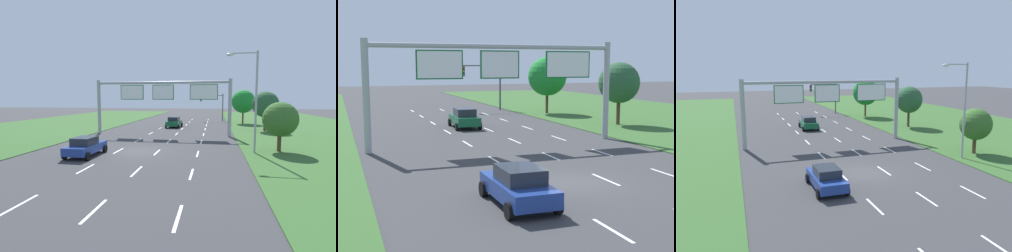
{
  "view_description": "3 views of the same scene",
  "coord_description": "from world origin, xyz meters",
  "views": [
    {
      "loc": [
        6.57,
        -21.7,
        4.63
      ],
      "look_at": [
        1.23,
        8.38,
        1.41
      ],
      "focal_mm": 28.0,
      "sensor_mm": 36.0,
      "label": 1
    },
    {
      "loc": [
        -10.18,
        -18.74,
        5.48
      ],
      "look_at": [
        -0.13,
        8.65,
        1.58
      ],
      "focal_mm": 50.0,
      "sensor_mm": 36.0,
      "label": 2
    },
    {
      "loc": [
        -9.32,
        -22.54,
        7.97
      ],
      "look_at": [
        1.17,
        8.1,
        2.29
      ],
      "focal_mm": 35.0,
      "sensor_mm": 36.0,
      "label": 3
    }
  ],
  "objects": [
    {
      "name": "lane_dashes_slip",
      "position": [
        5.25,
        9.0,
        0.0
      ],
      "size": [
        0.14,
        56.4,
        0.01
      ],
      "color": "white",
      "rests_on": "ground_plane"
    },
    {
      "name": "lane_dashes_inner_right",
      "position": [
        1.75,
        9.0,
        0.0
      ],
      "size": [
        0.14,
        56.4,
        0.01
      ],
      "color": "white",
      "rests_on": "ground_plane"
    },
    {
      "name": "sign_gantry",
      "position": [
        0.24,
        10.73,
        4.94
      ],
      "size": [
        17.24,
        0.44,
        7.0
      ],
      "color": "#9EA0A5",
      "rests_on": "ground_plane"
    },
    {
      "name": "roadside_tree_mid",
      "position": [
        13.59,
        16.86,
        3.78
      ],
      "size": [
        3.64,
        3.64,
        5.62
      ],
      "color": "#513823",
      "rests_on": "ground_plane"
    },
    {
      "name": "roadside_tree_far",
      "position": [
        11.73,
        27.88,
        4.08
      ],
      "size": [
        4.22,
        4.22,
        6.2
      ],
      "color": "#513823",
      "rests_on": "ground_plane"
    },
    {
      "name": "car_lead_silver",
      "position": [
        0.19,
        19.88,
        0.84
      ],
      "size": [
        2.36,
        4.35,
        1.69
      ],
      "rotation": [
        0.0,
        0.0,
        -0.05
      ],
      "color": "#145633",
      "rests_on": "ground_plane"
    },
    {
      "name": "ground_plane",
      "position": [
        0.0,
        0.0,
        0.0
      ],
      "size": [
        200.0,
        200.0,
        0.0
      ],
      "primitive_type": "plane",
      "color": "#38383A"
    },
    {
      "name": "car_near_red",
      "position": [
        -3.64,
        -2.32,
        0.78
      ],
      "size": [
        2.13,
        4.24,
        1.55
      ],
      "rotation": [
        0.0,
        0.0,
        -0.01
      ],
      "color": "navy",
      "rests_on": "ground_plane"
    },
    {
      "name": "lane_dashes_inner_left",
      "position": [
        -1.75,
        9.0,
        0.0
      ],
      "size": [
        0.14,
        56.4,
        0.01
      ],
      "color": "white",
      "rests_on": "ground_plane"
    },
    {
      "name": "traffic_light_mast",
      "position": [
        6.31,
        33.48,
        3.87
      ],
      "size": [
        4.76,
        0.49,
        5.6
      ],
      "color": "#47494F",
      "rests_on": "ground_plane"
    }
  ]
}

